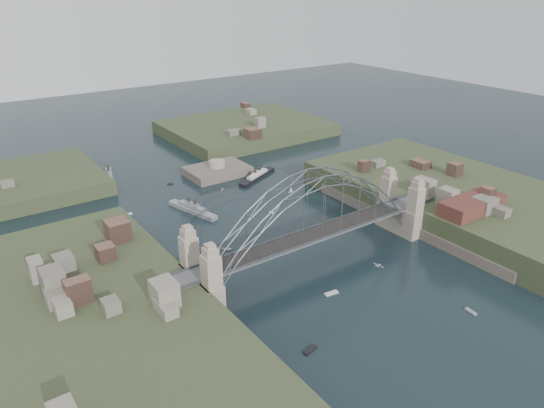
{
  "coord_description": "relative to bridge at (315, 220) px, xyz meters",
  "views": [
    {
      "loc": [
        -71.9,
        -83.43,
        65.35
      ],
      "look_at": [
        0.0,
        18.0,
        10.0
      ],
      "focal_mm": 32.94,
      "sensor_mm": 36.0,
      "label": 1
    }
  ],
  "objects": [
    {
      "name": "ground",
      "position": [
        0.0,
        0.0,
        -12.32
      ],
      "size": [
        500.0,
        500.0,
        0.0
      ],
      "primitive_type": "plane",
      "color": "black",
      "rests_on": "ground"
    },
    {
      "name": "bridge",
      "position": [
        0.0,
        0.0,
        0.0
      ],
      "size": [
        84.0,
        13.8,
        24.6
      ],
      "color": "#545456",
      "rests_on": "ground"
    },
    {
      "name": "shore_west",
      "position": [
        -57.32,
        0.0,
        -10.35
      ],
      "size": [
        50.5,
        90.0,
        12.0
      ],
      "color": "#353F24",
      "rests_on": "ground"
    },
    {
      "name": "shore_east",
      "position": [
        57.32,
        0.0,
        -10.35
      ],
      "size": [
        50.5,
        90.0,
        12.0
      ],
      "color": "#353F24",
      "rests_on": "ground"
    },
    {
      "name": "headland_nw",
      "position": [
        -55.0,
        95.0,
        -11.82
      ],
      "size": [
        60.0,
        45.0,
        9.0
      ],
      "primitive_type": "cube",
      "color": "#353F24",
      "rests_on": "ground"
    },
    {
      "name": "headland_ne",
      "position": [
        50.0,
        110.0,
        -11.57
      ],
      "size": [
        70.0,
        55.0,
        9.5
      ],
      "primitive_type": "cube",
      "color": "#353F24",
      "rests_on": "ground"
    },
    {
      "name": "fort_island",
      "position": [
        12.0,
        70.0,
        -12.66
      ],
      "size": [
        22.0,
        16.0,
        9.4
      ],
      "color": "brown",
      "rests_on": "ground"
    },
    {
      "name": "wharf_shed",
      "position": [
        44.0,
        -14.0,
        -2.32
      ],
      "size": [
        20.0,
        8.0,
        4.0
      ],
      "primitive_type": "cube",
      "color": "#592D26",
      "rests_on": "shore_east"
    },
    {
      "name": "finger_pier",
      "position": [
        39.0,
        -28.0,
        -11.62
      ],
      "size": [
        4.0,
        22.0,
        1.4
      ],
      "primitive_type": "cube",
      "color": "#545456",
      "rests_on": "ground"
    },
    {
      "name": "naval_cruiser_near",
      "position": [
        -10.71,
        45.68,
        -11.4
      ],
      "size": [
        7.63,
        19.82,
        5.94
      ],
      "color": "gray",
      "rests_on": "ground"
    },
    {
      "name": "naval_cruiser_far",
      "position": [
        -21.67,
        90.58,
        -11.5
      ],
      "size": [
        6.15,
        15.6,
        5.26
      ],
      "color": "gray",
      "rests_on": "ground"
    },
    {
      "name": "ocean_liner",
      "position": [
        22.03,
        58.3,
        -11.54
      ],
      "size": [
        19.81,
        11.23,
        5.04
      ],
      "color": "black",
      "rests_on": "ground"
    },
    {
      "name": "aeroplane",
      "position": [
        2.8,
        -18.95,
        -4.65
      ],
      "size": [
        1.56,
        2.89,
        0.42
      ],
      "color": "#A3A5AA"
    },
    {
      "name": "small_boat_a",
      "position": [
        -14.36,
        18.71,
        -12.17
      ],
      "size": [
        2.42,
        2.06,
        0.45
      ],
      "color": "silver",
      "rests_on": "ground"
    },
    {
      "name": "small_boat_b",
      "position": [
        8.89,
        30.73,
        -12.17
      ],
      "size": [
        0.95,
        2.04,
        0.45
      ],
      "color": "silver",
      "rests_on": "ground"
    },
    {
      "name": "small_boat_c",
      "position": [
        -5.24,
        -12.93,
        -12.17
      ],
      "size": [
        3.45,
        1.55,
        0.45
      ],
      "color": "silver",
      "rests_on": "ground"
    },
    {
      "name": "small_boat_d",
      "position": [
        23.85,
        40.62,
        -11.42
      ],
      "size": [
        2.33,
        1.4,
        2.38
      ],
      "color": "silver",
      "rests_on": "ground"
    },
    {
      "name": "small_boat_e",
      "position": [
        -28.06,
        55.39,
        -12.17
      ],
      "size": [
        3.16,
        1.36,
        0.45
      ],
      "color": "silver",
      "rests_on": "ground"
    },
    {
      "name": "small_boat_f",
      "position": [
        5.91,
        55.87,
        -12.17
      ],
      "size": [
        1.32,
        1.39,
        0.45
      ],
      "color": "silver",
      "rests_on": "ground"
    },
    {
      "name": "small_boat_g",
      "position": [
        14.77,
        -35.65,
        -12.17
      ],
      "size": [
        1.24,
        2.83,
        0.45
      ],
      "color": "silver",
      "rests_on": "ground"
    },
    {
      "name": "small_boat_h",
      "position": [
        -6.53,
        71.15,
        -12.17
      ],
      "size": [
        1.97,
        1.57,
        0.45
      ],
      "color": "silver",
      "rests_on": "ground"
    },
    {
      "name": "small_boat_i",
      "position": [
        26.22,
        10.32,
        -12.04
      ],
      "size": [
        1.42,
        2.22,
        1.43
      ],
      "color": "silver",
      "rests_on": "ground"
    },
    {
      "name": "small_boat_j",
      "position": [
        -21.45,
        -25.06,
        -12.17
      ],
      "size": [
        3.45,
        1.87,
        0.45
      ],
      "color": "silver",
      "rests_on": "ground"
    }
  ]
}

